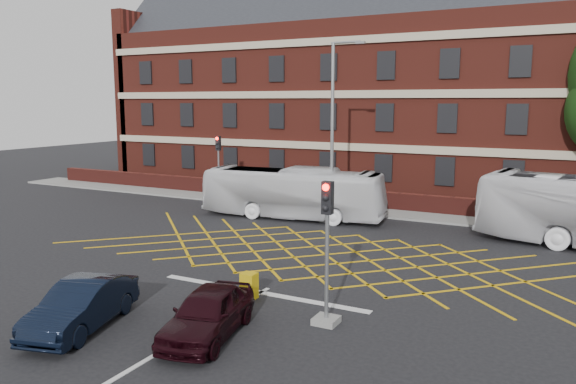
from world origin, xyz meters
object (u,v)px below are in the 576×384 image
at_px(bus_left, 293,193).
at_px(street_lamp, 333,161).
at_px(traffic_light_near, 327,266).
at_px(direction_signs, 223,178).
at_px(utility_cabinet, 249,286).
at_px(car_maroon, 208,313).
at_px(car_navy, 82,305).
at_px(traffic_light_far, 219,174).

distance_m(bus_left, street_lamp, 3.06).
bearing_deg(traffic_light_near, bus_left, 120.86).
height_order(traffic_light_near, street_lamp, street_lamp).
height_order(bus_left, direction_signs, bus_left).
xyz_separation_m(direction_signs, utility_cabinet, (11.88, -16.00, -0.94)).
bearing_deg(car_maroon, utility_cabinet, 88.76).
relative_size(street_lamp, direction_signs, 4.37).
bearing_deg(car_navy, street_lamp, 72.55).
distance_m(car_navy, direction_signs, 22.24).
xyz_separation_m(traffic_light_near, direction_signs, (-15.03, 16.79, -0.39)).
bearing_deg(traffic_light_near, car_maroon, -137.37).
xyz_separation_m(car_navy, street_lamp, (0.66, 16.89, 2.67)).
bearing_deg(car_maroon, street_lamp, 88.78).
bearing_deg(car_navy, traffic_light_far, 98.73).
relative_size(car_maroon, utility_cabinet, 4.63).
relative_size(traffic_light_near, street_lamp, 0.44).
distance_m(traffic_light_near, street_lamp, 14.48).
relative_size(traffic_light_far, direction_signs, 1.94).
distance_m(car_maroon, street_lamp, 16.16).
distance_m(car_maroon, traffic_light_far, 22.23).
bearing_deg(traffic_light_near, direction_signs, 131.83).
distance_m(car_maroon, utility_cabinet, 3.22).
xyz_separation_m(traffic_light_far, direction_signs, (-0.14, 0.68, -0.39)).
bearing_deg(street_lamp, bus_left, -176.48).
height_order(car_navy, traffic_light_far, traffic_light_far).
xyz_separation_m(bus_left, utility_cabinet, (4.71, -12.37, -1.00)).
bearing_deg(bus_left, car_maroon, -167.41).
distance_m(traffic_light_far, utility_cabinet, 19.35).
bearing_deg(utility_cabinet, car_navy, -124.40).
relative_size(car_navy, car_maroon, 1.04).
bearing_deg(utility_cabinet, bus_left, 110.83).
bearing_deg(street_lamp, direction_signs, 159.90).
bearing_deg(car_maroon, car_navy, -172.96).
xyz_separation_m(bus_left, direction_signs, (-7.17, 3.64, -0.06)).
bearing_deg(car_maroon, bus_left, 97.05).
relative_size(car_maroon, traffic_light_near, 0.95).
relative_size(bus_left, traffic_light_far, 2.42).
distance_m(bus_left, traffic_light_far, 7.63).
xyz_separation_m(car_navy, utility_cabinet, (2.99, 4.37, -0.26)).
relative_size(traffic_light_far, street_lamp, 0.44).
relative_size(bus_left, traffic_light_near, 2.42).
distance_m(traffic_light_near, traffic_light_far, 21.94).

